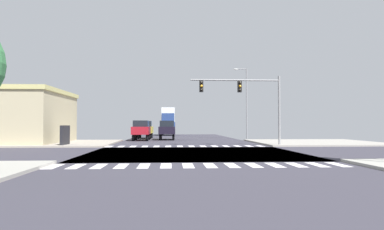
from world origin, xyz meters
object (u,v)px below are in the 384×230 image
traffic_signal_mast (244,93)px  suv_crossing_2 (167,128)px  pickup_farside_1 (145,129)px  street_lamp (245,97)px  suv_nearside_1 (141,129)px  box_truck_inner_2 (168,121)px

traffic_signal_mast → suv_crossing_2: traffic_signal_mast is taller
traffic_signal_mast → pickup_farside_1: size_ratio=1.54×
street_lamp → pickup_farside_1: bearing=166.3°
suv_nearside_1 → box_truck_inner_2: bearing=-98.3°
street_lamp → box_truck_inner_2: (-9.97, 17.66, -2.80)m
box_truck_inner_2 → suv_crossing_2: bearing=90.0°
suv_nearside_1 → pickup_farside_1: 6.05m
street_lamp → suv_nearside_1: street_lamp is taller
box_truck_inner_2 → traffic_signal_mast: bearing=101.9°
traffic_signal_mast → box_truck_inner_2: bearing=101.9°
suv_nearside_1 → pickup_farside_1: bearing=-90.0°
suv_crossing_2 → box_truck_inner_2: size_ratio=0.64×
suv_crossing_2 → suv_nearside_1: bearing=28.1°
traffic_signal_mast → pickup_farside_1: 20.61m
street_lamp → pickup_farside_1: 13.96m
pickup_farside_1 → suv_crossing_2: size_ratio=1.11×
suv_nearside_1 → box_truck_inner_2: (3.00, 20.54, 1.17)m
pickup_farside_1 → suv_crossing_2: bearing=124.0°
traffic_signal_mast → box_truck_inner_2: 33.10m
suv_nearside_1 → suv_crossing_2: 3.40m
traffic_signal_mast → street_lamp: (3.18, 14.67, 0.80)m
street_lamp → box_truck_inner_2: size_ratio=1.27×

